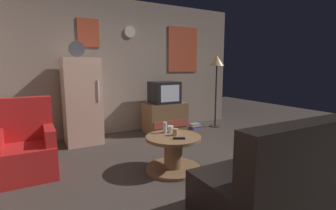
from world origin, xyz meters
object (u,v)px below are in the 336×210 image
object	(u,v)px
coffee_table	(173,153)
mug_ceramic_white	(170,129)
armchair	(25,149)
remote_control	(179,138)
book_stack	(195,126)
couch	(290,179)
crt_tv	(164,92)
standing_lamp	(217,66)
mug_ceramic_tan	(175,132)
fridge	(82,101)
wine_glass	(165,128)
tv_stand	(165,117)

from	to	relation	value
coffee_table	mug_ceramic_white	bearing A→B (deg)	71.62
armchair	remote_control	bearing A→B (deg)	-28.68
mug_ceramic_white	remote_control	distance (m)	0.34
mug_ceramic_white	book_stack	size ratio (longest dim) A/B	0.42
couch	crt_tv	bearing A→B (deg)	83.94
standing_lamp	mug_ceramic_white	bearing A→B (deg)	-144.33
coffee_table	mug_ceramic_white	distance (m)	0.34
coffee_table	book_stack	xyz separation A→B (m)	(1.52, 1.66, -0.17)
remote_control	mug_ceramic_tan	bearing A→B (deg)	104.65
couch	book_stack	size ratio (longest dim) A/B	7.90
armchair	couch	size ratio (longest dim) A/B	0.56
mug_ceramic_tan	couch	xyz separation A→B (m)	(0.44, -1.35, -0.19)
fridge	mug_ceramic_white	xyz separation A→B (m)	(0.87, -1.63, -0.25)
fridge	mug_ceramic_white	bearing A→B (deg)	-61.86
wine_glass	mug_ceramic_white	world-z (taller)	wine_glass
couch	book_stack	xyz separation A→B (m)	(1.03, 2.99, -0.26)
standing_lamp	tv_stand	bearing A→B (deg)	172.24
crt_tv	standing_lamp	distance (m)	1.35
crt_tv	book_stack	distance (m)	1.05
book_stack	mug_ceramic_white	bearing A→B (deg)	-134.64
coffee_table	mug_ceramic_tan	world-z (taller)	mug_ceramic_tan
mug_ceramic_tan	remote_control	bearing A→B (deg)	-104.67
remote_control	couch	size ratio (longest dim) A/B	0.09
fridge	coffee_table	world-z (taller)	fridge
mug_ceramic_white	remote_control	world-z (taller)	mug_ceramic_white
coffee_table	remote_control	size ratio (longest dim) A/B	4.80
wine_glass	remote_control	world-z (taller)	wine_glass
crt_tv	remote_control	xyz separation A→B (m)	(-0.82, -1.92, -0.36)
couch	book_stack	world-z (taller)	couch
armchair	book_stack	xyz separation A→B (m)	(3.20, 0.89, -0.28)
crt_tv	mug_ceramic_white	bearing A→B (deg)	-115.37
standing_lamp	couch	world-z (taller)	standing_lamp
mug_ceramic_tan	armchair	world-z (taller)	armchair
remote_control	tv_stand	bearing A→B (deg)	95.93
couch	wine_glass	bearing A→B (deg)	108.32
coffee_table	remote_control	bearing A→B (deg)	-90.97
remote_control	book_stack	distance (m)	2.40
tv_stand	mug_ceramic_white	size ratio (longest dim) A/B	9.33
fridge	couch	bearing A→B (deg)	-67.68
tv_stand	standing_lamp	world-z (taller)	standing_lamp
wine_glass	mug_ceramic_white	xyz separation A→B (m)	(0.08, -0.00, -0.03)
tv_stand	book_stack	xyz separation A→B (m)	(0.69, -0.11, -0.25)
coffee_table	wine_glass	bearing A→B (deg)	95.89
mug_ceramic_white	wine_glass	bearing A→B (deg)	178.60
standing_lamp	book_stack	size ratio (longest dim) A/B	7.38
tv_stand	mug_ceramic_tan	distance (m)	1.93
coffee_table	tv_stand	bearing A→B (deg)	64.95
fridge	book_stack	bearing A→B (deg)	-3.84
standing_lamp	crt_tv	bearing A→B (deg)	172.37
tv_stand	remote_control	distance (m)	2.10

